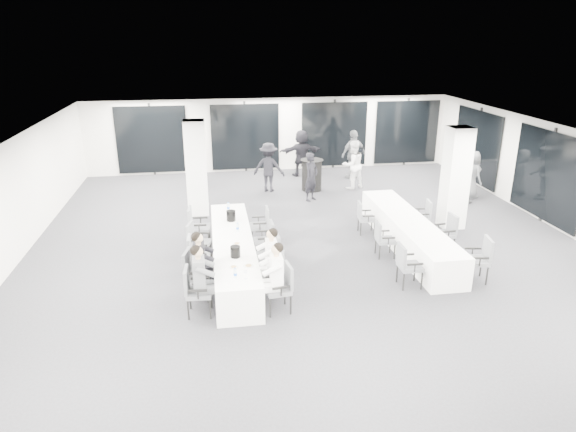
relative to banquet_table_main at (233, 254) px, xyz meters
name	(u,v)px	position (x,y,z in m)	size (l,w,h in m)	color
room	(336,183)	(2.86, 1.95, 1.01)	(14.04, 16.04, 2.84)	#26262C
column_left	(196,168)	(-0.82, 4.04, 1.02)	(0.60, 0.60, 2.80)	white
column_right	(455,178)	(6.18, 1.84, 1.02)	(0.60, 0.60, 2.80)	white
banquet_table_main	(233,254)	(0.00, 0.00, 0.00)	(0.90, 5.00, 0.75)	white
banquet_table_side	(408,233)	(4.43, 0.61, 0.00)	(0.90, 5.00, 0.75)	white
cocktail_table	(312,175)	(3.01, 5.88, 0.17)	(0.77, 0.77, 1.07)	black
chair_main_left_near	(194,288)	(-0.84, -1.91, 0.18)	(0.52, 0.57, 0.97)	#515458
chair_main_left_second	(195,271)	(-0.84, -1.22, 0.21)	(0.62, 0.65, 1.02)	#515458
chair_main_left_mid	(196,253)	(-0.83, -0.20, 0.16)	(0.49, 0.54, 0.93)	#515458
chair_main_left_fourth	(196,240)	(-0.83, 0.56, 0.17)	(0.59, 0.62, 0.96)	#515458
chair_main_left_far	(196,225)	(-0.84, 1.48, 0.21)	(0.55, 0.61, 1.03)	#515458
chair_main_right_near	(282,285)	(0.83, -2.01, 0.17)	(0.54, 0.59, 0.96)	#515458
chair_main_right_second	(276,271)	(0.83, -1.28, 0.13)	(0.54, 0.56, 0.88)	#515458
chair_main_right_mid	(272,252)	(0.83, -0.41, 0.17)	(0.49, 0.55, 0.96)	#515458
chair_main_right_fourth	(267,238)	(0.83, 0.52, 0.14)	(0.47, 0.52, 0.91)	#515458
chair_main_right_far	(262,223)	(0.83, 1.50, 0.16)	(0.48, 0.53, 0.93)	#515458
chair_side_left_near	(407,263)	(3.59, -1.42, 0.17)	(0.49, 0.54, 0.95)	#515458
chair_side_left_mid	(383,237)	(3.60, 0.16, 0.12)	(0.46, 0.51, 0.87)	#515458
chair_side_left_far	(364,216)	(3.60, 1.70, 0.13)	(0.49, 0.53, 0.88)	#515458
chair_side_right_near	(480,257)	(5.26, -1.41, 0.20)	(0.59, 0.63, 1.00)	#515458
chair_side_right_mid	(447,231)	(5.26, 0.22, 0.17)	(0.51, 0.56, 0.96)	#515458
chair_side_right_far	(424,214)	(5.25, 1.60, 0.12)	(0.50, 0.53, 0.87)	#515458
seated_guest_a	(203,276)	(-0.67, -1.91, 0.44)	(0.50, 0.38, 1.44)	#595C61
seated_guest_b	(203,261)	(-0.67, -1.24, 0.44)	(0.50, 0.38, 1.44)	black
seated_guest_c	(273,273)	(0.67, -2.02, 0.44)	(0.50, 0.38, 1.44)	white
seated_guest_d	(269,257)	(0.67, -1.26, 0.44)	(0.50, 0.38, 1.44)	white
standing_guest_a	(311,174)	(2.77, 4.76, 0.51)	(0.65, 0.52, 1.77)	black
standing_guest_b	(353,162)	(4.45, 5.89, 0.57)	(0.91, 0.56, 1.90)	white
standing_guest_c	(269,164)	(1.54, 5.98, 0.57)	(1.22, 0.62, 1.89)	black
standing_guest_d	(354,151)	(4.84, 7.18, 0.64)	(1.20, 0.67, 2.04)	#595C61
standing_guest_e	(472,171)	(8.02, 4.28, 0.50)	(0.84, 0.51, 1.75)	#595C61
standing_guest_f	(301,150)	(3.00, 7.81, 0.61)	(1.81, 0.70, 1.98)	black
standing_guest_g	(193,163)	(-1.00, 6.89, 0.48)	(0.62, 0.50, 1.71)	black
standing_guest_h	(463,172)	(7.50, 3.95, 0.59)	(0.93, 0.57, 1.93)	#595C61
ice_bucket_near	(235,252)	(0.01, -1.01, 0.49)	(0.21, 0.21, 0.24)	black
ice_bucket_far	(231,216)	(0.03, 1.19, 0.50)	(0.23, 0.23, 0.26)	black
water_bottle_a	(235,273)	(-0.05, -1.98, 0.47)	(0.06, 0.06, 0.20)	silver
water_bottle_b	(238,227)	(0.14, 0.44, 0.48)	(0.06, 0.06, 0.20)	silver
water_bottle_c	(228,207)	(0.00, 1.93, 0.48)	(0.07, 0.07, 0.22)	silver
plate_a	(234,267)	(-0.06, -1.50, 0.39)	(0.18, 0.18, 0.03)	white
plate_b	(248,266)	(0.23, -1.50, 0.39)	(0.21, 0.21, 0.03)	white
plate_c	(237,243)	(0.08, -0.32, 0.39)	(0.18, 0.18, 0.03)	white
wine_glass	(246,272)	(0.14, -2.05, 0.52)	(0.07, 0.07, 0.19)	silver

